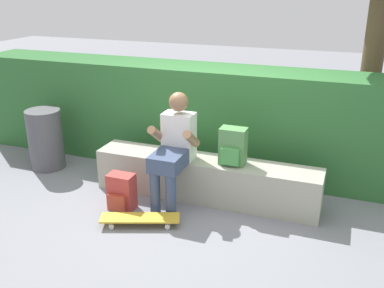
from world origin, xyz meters
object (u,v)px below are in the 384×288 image
Objects in this scene: backpack_on_bench at (233,147)px; trash_bin at (46,139)px; backpack_on_ground at (121,192)px; bench_main at (205,179)px; person_skater at (174,146)px; skateboard_near_person at (140,218)px.

trash_bin is at bearing 177.67° from backpack_on_bench.
backpack_on_ground is (-1.07, -0.55, -0.47)m from backpack_on_bench.
bench_main is 6.37× the size of backpack_on_bench.
person_skater is at bearing 36.34° from backpack_on_ground.
skateboard_near_person is 2.05× the size of backpack_on_bench.
person_skater reaches higher than skateboard_near_person.
trash_bin reaches higher than bench_main.
trash_bin is at bearing 153.75° from skateboard_near_person.
skateboard_near_person is (-0.43, -0.80, -0.16)m from bench_main.
backpack_on_ground is at bearing 145.07° from skateboard_near_person.
backpack_on_ground is at bearing -152.80° from backpack_on_bench.
bench_main is 3.11× the size of skateboard_near_person.
skateboard_near_person is at bearing -34.93° from backpack_on_ground.
person_skater reaches higher than backpack_on_ground.
backpack_on_bench reaches higher than trash_bin.
backpack_on_bench reaches higher than backpack_on_ground.
bench_main reaches higher than backpack_on_ground.
backpack_on_bench is (0.73, 0.79, 0.59)m from skateboard_near_person.
backpack_on_bench is 2.55m from trash_bin.
bench_main is at bearing 61.85° from skateboard_near_person.
skateboard_near_person is (-0.14, -0.59, -0.59)m from person_skater.
trash_bin reaches higher than backpack_on_ground.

